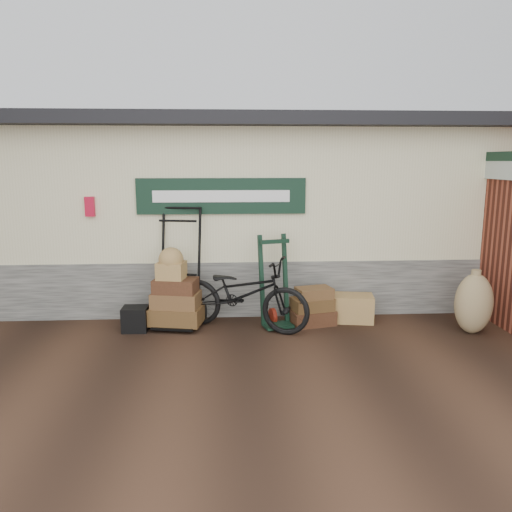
{
  "coord_description": "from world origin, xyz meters",
  "views": [
    {
      "loc": [
        -0.22,
        -6.75,
        2.49
      ],
      "look_at": [
        0.23,
        0.9,
        1.02
      ],
      "focal_mm": 35.0,
      "sensor_mm": 36.0,
      "label": 1
    }
  ],
  "objects": [
    {
      "name": "station_building",
      "position": [
        -0.01,
        2.74,
        1.61
      ],
      "size": [
        14.4,
        4.1,
        3.2
      ],
      "color": "#4C4C47",
      "rests_on": "ground"
    },
    {
      "name": "black_trunk",
      "position": [
        -1.59,
        0.41,
        0.18
      ],
      "size": [
        0.37,
        0.32,
        0.36
      ],
      "primitive_type": "cube",
      "rotation": [
        0.0,
        0.0,
        -0.03
      ],
      "color": "black",
      "rests_on": "ground"
    },
    {
      "name": "porter_trolley",
      "position": [
        -0.95,
        0.68,
        0.92
      ],
      "size": [
        1.03,
        0.85,
        1.84
      ],
      "primitive_type": null,
      "rotation": [
        0.0,
        0.0,
        -0.19
      ],
      "color": "black",
      "rests_on": "ground"
    },
    {
      "name": "burlap_sack_left",
      "position": [
        3.35,
        0.03,
        0.45
      ],
      "size": [
        0.61,
        0.53,
        0.89
      ],
      "primitive_type": "ellipsoid",
      "rotation": [
        0.0,
        0.0,
        0.11
      ],
      "color": "brown",
      "rests_on": "ground"
    },
    {
      "name": "suitcase_stack",
      "position": [
        1.07,
        0.55,
        0.29
      ],
      "size": [
        0.74,
        0.56,
        0.59
      ],
      "primitive_type": null,
      "rotation": [
        0.0,
        0.0,
        0.24
      ],
      "color": "#3E2313",
      "rests_on": "ground"
    },
    {
      "name": "bicycle",
      "position": [
        -0.02,
        0.39,
        0.61
      ],
      "size": [
        1.48,
        2.22,
        1.22
      ],
      "primitive_type": "imported",
      "rotation": [
        0.0,
        0.0,
        1.18
      ],
      "color": "black",
      "rests_on": "ground"
    },
    {
      "name": "ground",
      "position": [
        0.0,
        0.0,
        0.0
      ],
      "size": [
        80.0,
        80.0,
        0.0
      ],
      "primitive_type": "plane",
      "color": "black",
      "rests_on": "ground"
    },
    {
      "name": "green_barrow",
      "position": [
        0.49,
        0.52,
        0.7
      ],
      "size": [
        0.6,
        0.55,
        1.39
      ],
      "primitive_type": null,
      "rotation": [
        0.0,
        0.0,
        0.28
      ],
      "color": "black",
      "rests_on": "ground"
    },
    {
      "name": "wicker_hamper",
      "position": [
        1.73,
        0.68,
        0.21
      ],
      "size": [
        0.7,
        0.52,
        0.42
      ],
      "primitive_type": "cube",
      "rotation": [
        0.0,
        0.0,
        -0.16
      ],
      "color": "olive",
      "rests_on": "ground"
    }
  ]
}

